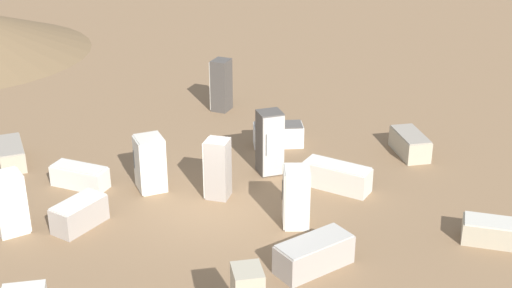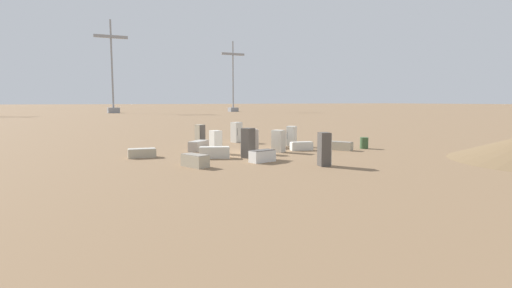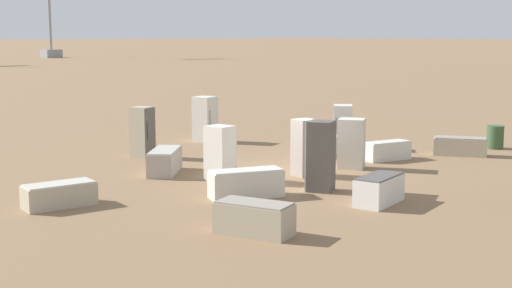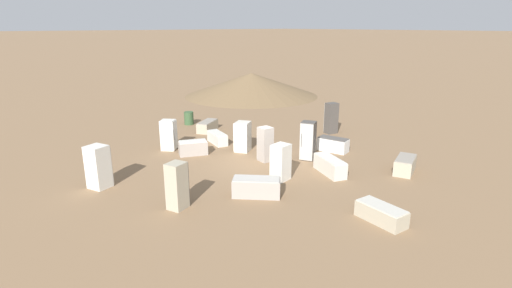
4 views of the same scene
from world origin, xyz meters
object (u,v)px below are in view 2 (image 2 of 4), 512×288
(discarded_fridge_9, at_px, (324,149))
(power_pylon_0, at_px, (233,90))
(discarded_fridge_12, at_px, (340,146))
(discarded_fridge_13, at_px, (216,142))
(discarded_fridge_3, at_px, (237,132))
(discarded_fridge_7, at_px, (142,153))
(discarded_fridge_4, at_px, (253,141))
(discarded_fridge_0, at_px, (277,143))
(discarded_fridge_11, at_px, (291,136))
(discarded_fridge_2, at_px, (214,152))
(discarded_fridge_8, at_px, (199,146))
(power_pylon_1, at_px, (113,84))
(discarded_fridge_14, at_px, (301,146))
(discarded_fridge_15, at_px, (262,156))
(rusty_barrel, at_px, (364,143))
(discarded_fridge_10, at_px, (200,135))
(discarded_fridge_1, at_px, (248,143))
(discarded_fridge_6, at_px, (195,161))
(discarded_fridge_5, at_px, (279,141))

(discarded_fridge_9, bearing_deg, power_pylon_0, 173.48)
(discarded_fridge_12, height_order, discarded_fridge_13, discarded_fridge_13)
(discarded_fridge_3, xyz_separation_m, discarded_fridge_7, (-9.28, -6.09, -0.59))
(discarded_fridge_4, relative_size, discarded_fridge_12, 0.90)
(discarded_fridge_0, distance_m, discarded_fridge_11, 1.72)
(discarded_fridge_2, relative_size, discarded_fridge_8, 1.09)
(power_pylon_1, relative_size, discarded_fridge_0, 17.74)
(discarded_fridge_4, bearing_deg, discarded_fridge_11, 125.39)
(power_pylon_1, bearing_deg, discarded_fridge_4, -91.67)
(discarded_fridge_13, relative_size, discarded_fridge_14, 0.92)
(discarded_fridge_8, bearing_deg, discarded_fridge_15, 149.89)
(discarded_fridge_0, distance_m, discarded_fridge_9, 8.99)
(discarded_fridge_2, relative_size, rusty_barrel, 2.36)
(discarded_fridge_10, relative_size, discarded_fridge_13, 1.09)
(discarded_fridge_11, relative_size, rusty_barrel, 1.89)
(discarded_fridge_0, height_order, discarded_fridge_11, discarded_fridge_11)
(discarded_fridge_1, bearing_deg, power_pylon_1, 60.39)
(discarded_fridge_0, xyz_separation_m, discarded_fridge_12, (3.51, -3.28, -0.05))
(power_pylon_0, bearing_deg, discarded_fridge_4, -112.26)
(discarded_fridge_0, xyz_separation_m, discarded_fridge_1, (-4.35, -3.92, 0.59))
(discarded_fridge_6, bearing_deg, discarded_fridge_7, -89.20)
(discarded_fridge_6, xyz_separation_m, discarded_fridge_14, (9.36, 3.74, -0.03))
(discarded_fridge_4, distance_m, discarded_fridge_13, 2.58)
(discarded_fridge_0, relative_size, discarded_fridge_7, 0.88)
(discarded_fridge_4, xyz_separation_m, discarded_fridge_12, (6.67, -1.12, -0.54))
(discarded_fridge_5, relative_size, rusty_barrel, 1.85)
(discarded_fridge_1, relative_size, discarded_fridge_13, 1.20)
(discarded_fridge_14, height_order, rusty_barrel, rusty_barrel)
(discarded_fridge_4, bearing_deg, discarded_fridge_0, 130.53)
(discarded_fridge_14, bearing_deg, discarded_fridge_8, 78.94)
(discarded_fridge_1, height_order, discarded_fridge_7, discarded_fridge_1)
(discarded_fridge_7, distance_m, rusty_barrel, 16.42)
(discarded_fridge_11, bearing_deg, discarded_fridge_5, 94.01)
(discarded_fridge_12, xyz_separation_m, rusty_barrel, (2.26, -0.04, 0.11))
(discarded_fridge_14, height_order, discarded_fridge_15, discarded_fridge_15)
(discarded_fridge_2, xyz_separation_m, discarded_fridge_7, (-4.09, 2.32, -0.07))
(discarded_fridge_4, height_order, discarded_fridge_11, discarded_fridge_4)
(discarded_fridge_15, bearing_deg, discarded_fridge_5, 125.07)
(discarded_fridge_3, distance_m, discarded_fridge_8, 6.53)
(discarded_fridge_3, relative_size, discarded_fridge_14, 1.03)
(discarded_fridge_4, relative_size, discarded_fridge_11, 1.05)
(discarded_fridge_14, bearing_deg, discarded_fridge_4, 103.24)
(discarded_fridge_2, bearing_deg, discarded_fridge_12, 110.72)
(discarded_fridge_6, bearing_deg, discarded_fridge_15, 158.86)
(discarded_fridge_1, distance_m, discarded_fridge_11, 7.40)
(discarded_fridge_3, distance_m, rusty_barrel, 11.04)
(discarded_fridge_6, xyz_separation_m, discarded_fridge_11, (10.09, 6.38, 0.46))
(discarded_fridge_3, bearing_deg, discarded_fridge_4, 55.17)
(discarded_fridge_6, bearing_deg, discarded_fridge_4, -165.66)
(discarded_fridge_3, distance_m, discarded_fridge_7, 11.12)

